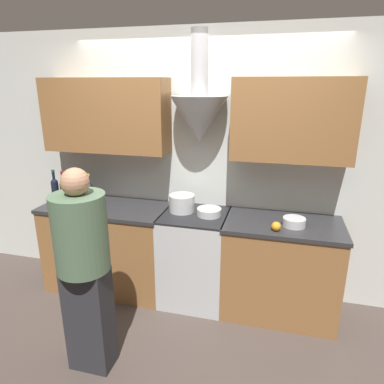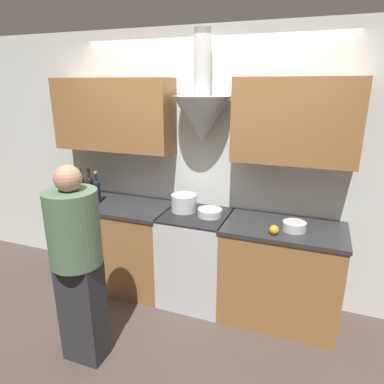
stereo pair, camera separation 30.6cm
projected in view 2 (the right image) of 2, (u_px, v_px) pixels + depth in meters
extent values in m
plane|color=#423833|center=(183.00, 317.00, 3.21)|extent=(12.00, 12.00, 0.00)
cube|color=silver|center=(207.00, 167.00, 3.41)|extent=(8.40, 0.06, 2.60)
cone|color=#B7BABC|center=(202.00, 120.00, 3.11)|extent=(0.52, 0.52, 0.42)
cylinder|color=#B7BABC|center=(202.00, 62.00, 2.96)|extent=(0.15, 0.15, 0.56)
cube|color=brown|center=(114.00, 115.00, 3.41)|extent=(1.24, 0.32, 0.70)
cube|color=brown|center=(295.00, 121.00, 2.82)|extent=(1.02, 0.32, 0.70)
cube|color=brown|center=(115.00, 244.00, 3.69)|extent=(1.24, 0.60, 0.88)
cube|color=#28282B|center=(112.00, 204.00, 3.55)|extent=(1.27, 0.62, 0.03)
cube|color=brown|center=(280.00, 275.00, 3.10)|extent=(1.02, 0.60, 0.88)
cube|color=#28282B|center=(284.00, 228.00, 2.96)|extent=(1.05, 0.62, 0.03)
cube|color=#B7BABC|center=(196.00, 258.00, 3.37)|extent=(0.62, 0.60, 0.90)
cube|color=black|center=(185.00, 277.00, 3.12)|extent=(0.43, 0.01, 0.40)
cube|color=black|center=(196.00, 215.00, 3.24)|extent=(0.62, 0.60, 0.02)
cube|color=#B7BABC|center=(205.00, 212.00, 3.49)|extent=(0.62, 0.06, 0.10)
cylinder|color=black|center=(66.00, 188.00, 3.66)|extent=(0.07, 0.07, 0.22)
sphere|color=black|center=(65.00, 179.00, 3.63)|extent=(0.07, 0.07, 0.07)
cylinder|color=black|center=(64.00, 173.00, 3.61)|extent=(0.03, 0.03, 0.09)
cylinder|color=#234C33|center=(63.00, 167.00, 3.59)|extent=(0.03, 0.03, 0.02)
cylinder|color=black|center=(74.00, 190.00, 3.63)|extent=(0.07, 0.07, 0.21)
sphere|color=black|center=(73.00, 180.00, 3.60)|extent=(0.07, 0.07, 0.07)
cylinder|color=black|center=(72.00, 174.00, 3.58)|extent=(0.03, 0.03, 0.09)
cylinder|color=maroon|center=(71.00, 169.00, 3.56)|extent=(0.03, 0.03, 0.02)
cylinder|color=black|center=(82.00, 189.00, 3.61)|extent=(0.07, 0.07, 0.22)
sphere|color=black|center=(81.00, 179.00, 3.58)|extent=(0.07, 0.07, 0.07)
cylinder|color=black|center=(80.00, 174.00, 3.56)|extent=(0.03, 0.03, 0.09)
cylinder|color=#234C33|center=(79.00, 168.00, 3.55)|extent=(0.03, 0.03, 0.02)
cylinder|color=black|center=(90.00, 191.00, 3.58)|extent=(0.08, 0.08, 0.22)
sphere|color=black|center=(89.00, 181.00, 3.55)|extent=(0.07, 0.07, 0.07)
cylinder|color=black|center=(89.00, 175.00, 3.53)|extent=(0.03, 0.03, 0.09)
cylinder|color=black|center=(88.00, 169.00, 3.52)|extent=(0.03, 0.03, 0.02)
cylinder|color=black|center=(97.00, 193.00, 3.53)|extent=(0.07, 0.07, 0.20)
sphere|color=black|center=(96.00, 184.00, 3.50)|extent=(0.07, 0.07, 0.07)
cylinder|color=black|center=(96.00, 178.00, 3.48)|extent=(0.03, 0.03, 0.09)
cylinder|color=gold|center=(95.00, 172.00, 3.47)|extent=(0.03, 0.03, 0.02)
cylinder|color=#B7BABC|center=(184.00, 203.00, 3.30)|extent=(0.25, 0.25, 0.16)
cylinder|color=#B7BABC|center=(210.00, 213.00, 3.18)|extent=(0.23, 0.23, 0.07)
sphere|color=orange|center=(274.00, 230.00, 2.79)|extent=(0.08, 0.08, 0.08)
cylinder|color=#B7BABC|center=(294.00, 226.00, 2.87)|extent=(0.19, 0.19, 0.07)
cube|color=#28282D|center=(83.00, 311.00, 2.64)|extent=(0.32, 0.21, 0.84)
cylinder|color=#4C664C|center=(73.00, 228.00, 2.43)|extent=(0.37, 0.37, 0.55)
sphere|color=#AD7A5B|center=(68.00, 179.00, 2.32)|extent=(0.19, 0.19, 0.19)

